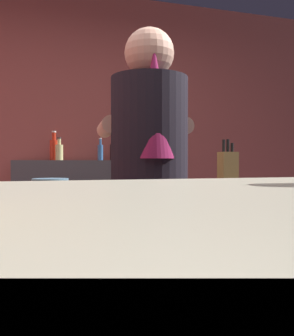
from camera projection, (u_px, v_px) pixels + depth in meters
wall_back at (73, 132)px, 3.56m from camera, size 5.20×0.10×2.70m
prep_counter at (162, 265)px, 2.13m from camera, size 2.10×0.60×0.92m
back_shelf at (71, 220)px, 3.29m from camera, size 0.99×0.36×1.07m
bartender at (150, 186)px, 1.62m from camera, size 0.45×0.53×1.65m
knife_block at (228, 168)px, 2.16m from camera, size 0.10×0.08×0.27m
mixing_bowl at (50, 183)px, 1.95m from camera, size 0.19×0.19×0.05m
chefs_knife at (175, 186)px, 2.09m from camera, size 0.24×0.09×0.01m
bottle_olive_oil at (59, 151)px, 3.23m from camera, size 0.07×0.07×0.20m
bottle_vinegar at (114, 151)px, 3.49m from camera, size 0.07×0.07×0.22m
bottle_soy at (100, 152)px, 3.43m from camera, size 0.05×0.05×0.21m
bottle_hot_sauce at (54, 149)px, 3.31m from camera, size 0.07×0.07×0.26m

